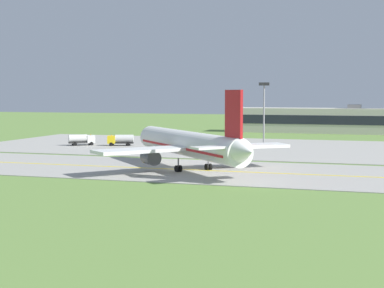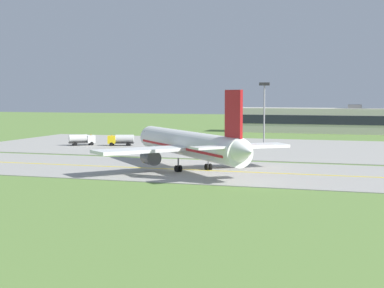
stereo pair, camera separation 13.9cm
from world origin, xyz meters
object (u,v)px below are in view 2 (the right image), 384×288
Objects in this scene: service_truck_baggage at (121,139)px; apron_light_mast at (264,106)px; airplane_lead at (190,144)px; service_truck_fuel at (82,139)px.

service_truck_baggage is 34.02m from apron_light_mast.
airplane_lead is 5.34× the size of service_truck_fuel.
service_truck_fuel is at bearing 137.00° from airplane_lead.
apron_light_mast is at bearing 85.38° from airplane_lead.
apron_light_mast reaches higher than service_truck_fuel.
airplane_lead is 45.25m from apron_light_mast.
service_truck_fuel is 43.08m from apron_light_mast.
service_truck_fuel is (-37.62, 35.08, -2.60)m from airplane_lead.
service_truck_fuel is (-9.07, -1.86, 0.00)m from service_truck_baggage.
apron_light_mast is at bearing 13.75° from service_truck_baggage.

